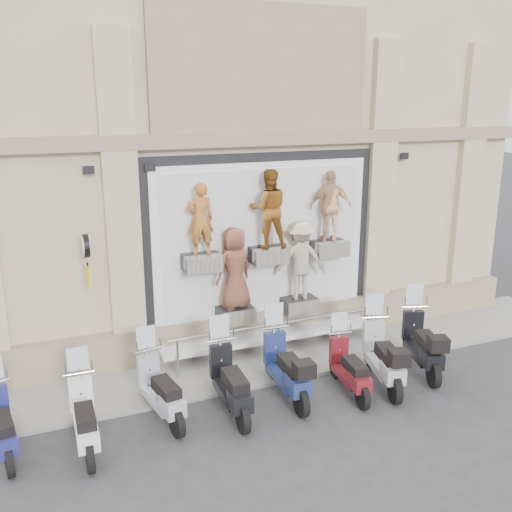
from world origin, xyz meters
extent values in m
plane|color=#323235|center=(0.00, 0.00, 0.00)|extent=(90.00, 90.00, 0.00)
cube|color=#98958F|center=(0.00, 2.10, 0.04)|extent=(16.00, 2.20, 0.08)
cube|color=black|center=(0.00, 2.96, 2.40)|extent=(5.60, 0.10, 4.30)
cube|color=white|center=(0.00, 2.90, 2.40)|extent=(5.10, 0.06, 3.90)
cube|color=white|center=(0.00, 2.86, 2.40)|extent=(4.70, 0.04, 3.60)
cube|color=white|center=(0.00, 2.55, 0.42)|extent=(5.10, 0.75, 0.10)
cube|color=#28282B|center=(-1.55, 2.59, 2.33)|extent=(0.80, 0.50, 0.35)
imported|color=#C9742C|center=(-1.55, 2.59, 3.26)|extent=(0.56, 0.37, 1.53)
cube|color=#28282B|center=(0.00, 2.59, 2.33)|extent=(0.80, 0.50, 0.35)
imported|color=brown|center=(0.00, 2.59, 3.37)|extent=(0.98, 0.85, 1.73)
cube|color=#28282B|center=(1.55, 2.59, 2.33)|extent=(0.80, 0.50, 0.35)
imported|color=#E0AC7A|center=(1.55, 2.59, 3.32)|extent=(1.03, 0.66, 1.63)
cube|color=#28282B|center=(-0.80, 2.59, 1.02)|extent=(0.80, 0.50, 0.35)
imported|color=brown|center=(-0.80, 2.59, 2.11)|extent=(1.03, 0.83, 1.82)
cube|color=#28282B|center=(0.80, 2.59, 1.02)|extent=(0.80, 0.50, 0.35)
imported|color=#C2B097|center=(0.80, 2.59, 2.12)|extent=(1.32, 0.97, 1.84)
cube|color=black|center=(-3.90, 2.72, 2.95)|extent=(0.06, 0.56, 0.06)
cylinder|color=black|center=(-3.90, 2.45, 2.95)|extent=(0.10, 0.46, 0.46)
cube|color=yellow|center=(-3.90, 2.45, 2.35)|extent=(0.04, 0.50, 0.38)
camera|label=1|loc=(-4.93, -8.61, 5.68)|focal=40.00mm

